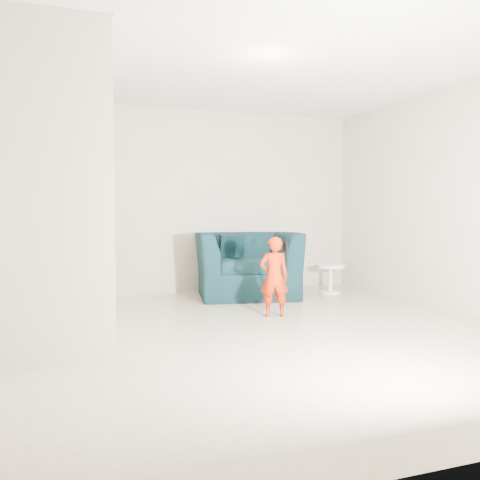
{
  "coord_description": "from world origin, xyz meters",
  "views": [
    {
      "loc": [
        -1.92,
        -4.57,
        1.17
      ],
      "look_at": [
        0.15,
        1.2,
        0.85
      ],
      "focal_mm": 38.0,
      "sensor_mm": 36.0,
      "label": 1
    }
  ],
  "objects_px": {
    "armchair": "(247,264)",
    "toddler": "(274,277)",
    "staircase": "(49,237)",
    "side_table": "(330,274)"
  },
  "relations": [
    {
      "from": "armchair",
      "to": "toddler",
      "type": "distance_m",
      "value": 1.46
    },
    {
      "from": "armchair",
      "to": "staircase",
      "type": "height_order",
      "value": "staircase"
    },
    {
      "from": "toddler",
      "to": "staircase",
      "type": "distance_m",
      "value": 2.43
    },
    {
      "from": "armchair",
      "to": "side_table",
      "type": "bearing_deg",
      "value": 3.39
    },
    {
      "from": "armchair",
      "to": "toddler",
      "type": "height_order",
      "value": "toddler"
    },
    {
      "from": "armchair",
      "to": "staircase",
      "type": "distance_m",
      "value": 3.06
    },
    {
      "from": "side_table",
      "to": "staircase",
      "type": "relative_size",
      "value": 0.12
    },
    {
      "from": "toddler",
      "to": "staircase",
      "type": "xyz_separation_m",
      "value": [
        -2.37,
        -0.13,
        0.49
      ]
    },
    {
      "from": "armchair",
      "to": "side_table",
      "type": "distance_m",
      "value": 1.27
    },
    {
      "from": "armchair",
      "to": "side_table",
      "type": "height_order",
      "value": "armchair"
    }
  ]
}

